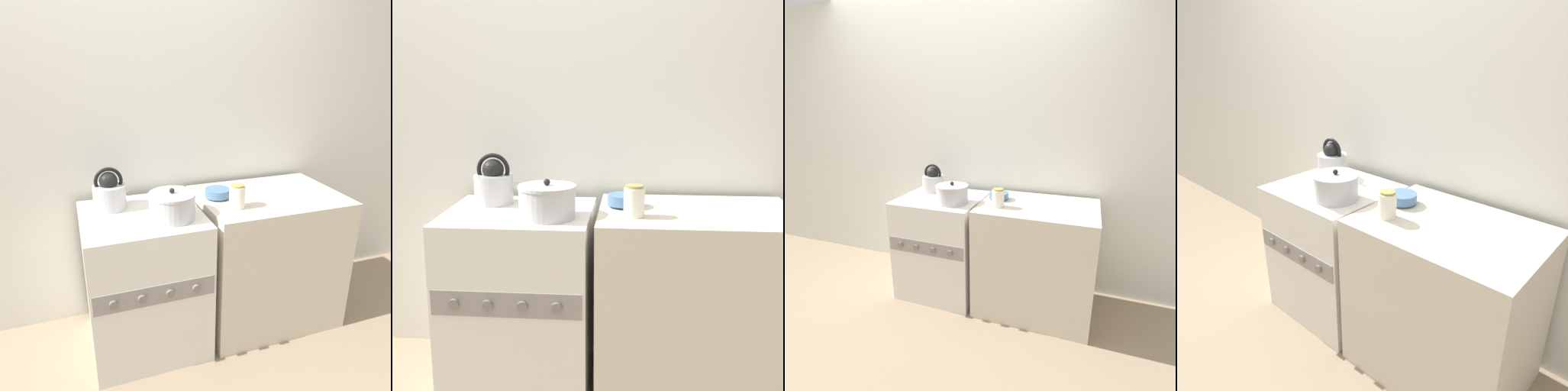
# 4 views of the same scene
# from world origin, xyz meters

# --- Properties ---
(ground_plane) EXTENTS (12.00, 12.00, 0.00)m
(ground_plane) POSITION_xyz_m (0.00, 0.00, 0.00)
(ground_plane) COLOR gray
(wall_back) EXTENTS (7.00, 0.06, 2.50)m
(wall_back) POSITION_xyz_m (0.00, 0.71, 1.25)
(wall_back) COLOR silver
(wall_back) RESTS_ON ground_plane
(stove) EXTENTS (0.66, 0.64, 0.85)m
(stove) POSITION_xyz_m (0.00, 0.31, 0.43)
(stove) COLOR silver
(stove) RESTS_ON ground_plane
(counter) EXTENTS (0.87, 0.64, 0.86)m
(counter) POSITION_xyz_m (0.80, 0.32, 0.43)
(counter) COLOR beige
(counter) RESTS_ON ground_plane
(kettle) EXTENTS (0.23, 0.19, 0.24)m
(kettle) POSITION_xyz_m (-0.15, 0.44, 0.94)
(kettle) COLOR #B2B2B7
(kettle) RESTS_ON stove
(cooking_pot) EXTENTS (0.25, 0.25, 0.17)m
(cooking_pot) POSITION_xyz_m (0.15, 0.20, 0.92)
(cooking_pot) COLOR #B2B2B7
(cooking_pot) RESTS_ON stove
(enamel_bowl) EXTENTS (0.15, 0.15, 0.06)m
(enamel_bowl) POSITION_xyz_m (0.48, 0.36, 0.90)
(enamel_bowl) COLOR #4C729E
(enamel_bowl) RESTS_ON counter
(storage_jar) EXTENTS (0.09, 0.09, 0.14)m
(storage_jar) POSITION_xyz_m (0.52, 0.19, 0.93)
(storage_jar) COLOR silver
(storage_jar) RESTS_ON counter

